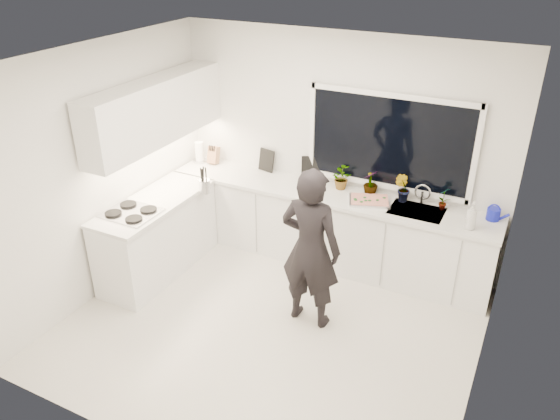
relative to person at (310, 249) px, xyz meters
The scene contains 25 objects.
floor 0.96m from the person, 134.62° to the right, with size 4.00×3.50×0.02m, color beige.
wall_back 1.57m from the person, 101.41° to the left, with size 4.00×0.02×2.70m, color white.
wall_left 2.38m from the person, behind, with size 0.02×3.50×2.70m, color white.
wall_right 1.81m from the person, ahead, with size 0.02×3.50×2.70m, color white.
ceiling 1.90m from the person, 134.62° to the right, with size 4.00×3.50×0.02m, color white.
window 1.61m from the person, 77.92° to the left, with size 1.80×0.02×1.00m, color black.
base_cabinets_back 1.26m from the person, 104.37° to the left, with size 3.92×0.58×0.88m, color white.
base_cabinets_left 2.01m from the person, behind, with size 0.58×1.60×0.88m, color white.
countertop_back 1.18m from the person, 104.49° to the left, with size 3.94×0.62×0.04m, color silver.
countertop_left 1.97m from the person, behind, with size 0.62×1.60×0.04m, color silver.
upper_cabinets 2.34m from the person, 169.11° to the left, with size 0.34×2.10×0.70m, color white.
sink 1.38m from the person, 56.74° to the left, with size 0.58×0.42×0.14m, color silver.
faucet 1.56m from the person, 60.80° to the left, with size 0.03×0.03×0.22m, color silver.
stovetop 2.01m from the person, behind, with size 0.56×0.48×0.03m, color black.
person is the anchor object (origin of this frame).
pizza_tray 1.15m from the person, 78.59° to the left, with size 0.45×0.33×0.03m, color silver.
pizza 1.15m from the person, 78.59° to the left, with size 0.41×0.29×0.01m, color #BF3F19.
watering_can 2.01m from the person, 40.80° to the left, with size 0.14×0.14×0.13m, color #131AB3.
paper_towel_roll 2.49m from the person, 149.74° to the left, with size 0.11×0.11×0.26m, color white.
knife_block 2.35m from the person, 146.52° to the left, with size 0.13×0.10×0.22m, color #9D7049.
utensil_crock 1.65m from the person, 162.26° to the left, with size 0.13×0.13×0.16m, color #ACABB0.
picture_frame_large 1.87m from the person, 131.41° to the left, with size 0.22×0.02×0.28m, color black.
picture_frame_small 1.53m from the person, 113.52° to the left, with size 0.25×0.02×0.30m, color black.
herb_plants 1.34m from the person, 82.13° to the left, with size 1.43×0.32×0.31m.
soap_bottles 1.68m from the person, 36.98° to the left, with size 0.13×0.11×0.29m.
Camera 1 is at (2.09, -3.92, 3.67)m, focal length 35.00 mm.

